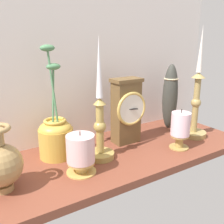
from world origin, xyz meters
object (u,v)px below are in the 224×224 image
candlestick_tall_left (100,125)px  brass_vase_bulbous (1,164)px  pillar_candle_front (81,153)px  tall_ceramic_vase (170,97)px  pillar_candle_near_clock (180,128)px  candlestick_tall_center (196,105)px  brass_vase_jar (56,135)px  mantel_clock (127,110)px

candlestick_tall_left → brass_vase_bulbous: bearing=-174.8°
brass_vase_bulbous → pillar_candle_front: brass_vase_bulbous is taller
brass_vase_bulbous → tall_ceramic_vase: 68.37cm
candlestick_tall_left → pillar_candle_front: candlestick_tall_left is taller
candlestick_tall_left → pillar_candle_near_clock: size_ratio=2.72×
candlestick_tall_center → brass_vase_jar: 52.13cm
brass_vase_bulbous → pillar_candle_near_clock: brass_vase_bulbous is taller
brass_vase_bulbous → candlestick_tall_center: bearing=-0.4°
brass_vase_jar → pillar_candle_near_clock: brass_vase_jar is taller
brass_vase_bulbous → brass_vase_jar: size_ratio=0.49×
brass_vase_jar → tall_ceramic_vase: size_ratio=1.31×
brass_vase_jar → pillar_candle_near_clock: 41.16cm
pillar_candle_near_clock → tall_ceramic_vase: size_ratio=0.52×
tall_ceramic_vase → mantel_clock: bearing=-172.9°
brass_vase_jar → tall_ceramic_vase: brass_vase_jar is taller
mantel_clock → brass_vase_jar: (-25.32, 2.66, -4.74)cm
mantel_clock → candlestick_tall_center: (25.23, -8.91, 0.53)cm
brass_vase_jar → pillar_candle_front: size_ratio=2.80×
brass_vase_jar → pillar_candle_near_clock: bearing=-23.6°
mantel_clock → pillar_candle_front: bearing=-154.8°
mantel_clock → candlestick_tall_center: size_ratio=0.57×
brass_vase_jar → tall_ceramic_vase: 49.30cm
brass_vase_jar → pillar_candle_near_clock: (37.71, -16.49, 0.06)cm
mantel_clock → brass_vase_jar: size_ratio=0.67×
mantel_clock → candlestick_tall_left: 15.41cm
pillar_candle_near_clock → tall_ceramic_vase: 21.06cm
candlestick_tall_center → tall_ceramic_vase: candlestick_tall_center is taller
brass_vase_jar → pillar_candle_front: brass_vase_jar is taller
candlestick_tall_left → candlestick_tall_center: bearing=-4.4°
brass_vase_jar → tall_ceramic_vase: (48.90, 0.26, 6.21)cm
candlestick_tall_center → pillar_candle_front: 49.05cm
mantel_clock → brass_vase_bulbous: (-43.55, -8.48, -4.60)cm
candlestick_tall_left → pillar_candle_front: 11.53cm
mantel_clock → pillar_candle_near_clock: (12.39, -13.83, -4.68)cm
brass_vase_jar → mantel_clock: bearing=-6.0°
candlestick_tall_left → tall_ceramic_vase: size_ratio=1.42×
pillar_candle_front → candlestick_tall_center: bearing=2.4°
brass_vase_jar → brass_vase_bulbous: bearing=-148.6°
candlestick_tall_center → brass_vase_jar: (-50.55, 11.56, -5.27)cm
candlestick_tall_left → pillar_candle_near_clock: 28.03cm
mantel_clock → pillar_candle_front: (-23.37, -10.98, -5.82)cm
pillar_candle_front → pillar_candle_near_clock: bearing=-4.6°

